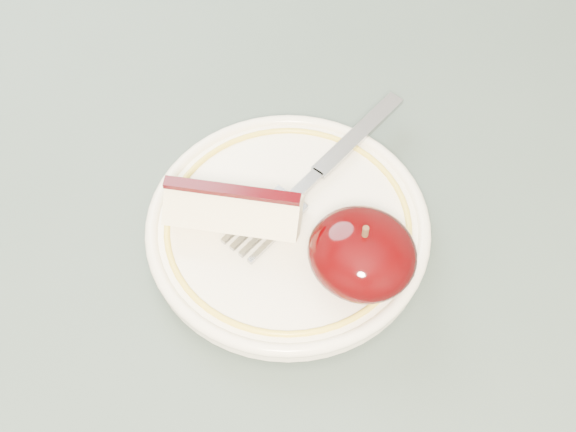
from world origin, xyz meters
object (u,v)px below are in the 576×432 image
Objects in this scene: plate at (288,228)px; apple_half at (362,254)px; table at (196,300)px; fork at (317,174)px.

plate is 0.06m from apple_half.
table is 4.68× the size of plate.
table is 0.18m from apple_half.
plate is at bearing 38.61° from table.
fork reaches higher than plate.
apple_half is 0.08m from fork.
apple_half is at bearing -119.92° from fork.
plate is 1.08× the size of fork.
plate is (0.06, 0.05, 0.10)m from table.
plate is 2.74× the size of apple_half.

